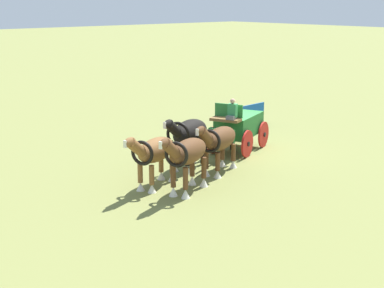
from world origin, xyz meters
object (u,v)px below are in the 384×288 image
object	(u,v)px
draft_horse_rear_near	(219,141)
show_wagon	(238,126)
draft_horse_lead_off	(154,152)
draft_horse_rear_off	(189,134)
draft_horse_lead_near	(187,154)

from	to	relation	value
draft_horse_rear_near	show_wagon	bearing A→B (deg)	-147.69
draft_horse_lead_off	draft_horse_rear_off	bearing A→B (deg)	-158.39
draft_horse_rear_near	draft_horse_rear_off	distance (m)	1.30
draft_horse_rear_near	draft_horse_lead_off	xyz separation A→B (m)	(2.90, -0.25, -0.00)
draft_horse_rear_off	draft_horse_lead_near	world-z (taller)	draft_horse_rear_off
draft_horse_rear_near	draft_horse_rear_off	xyz separation A→B (m)	(0.46, -1.22, 0.10)
draft_horse_lead_near	draft_horse_lead_off	bearing A→B (deg)	-68.21
draft_horse_rear_near	draft_horse_lead_off	distance (m)	2.91
draft_horse_lead_near	draft_horse_rear_off	bearing A→B (deg)	-132.03
draft_horse_rear_near	draft_horse_lead_off	size ratio (longest dim) A/B	1.02
show_wagon	draft_horse_lead_off	xyz separation A→B (m)	(5.83, 1.60, 0.18)
show_wagon	draft_horse_rear_off	world-z (taller)	show_wagon
show_wagon	draft_horse_rear_off	distance (m)	3.46
draft_horse_rear_off	draft_horse_lead_off	xyz separation A→B (m)	(2.44, 0.97, -0.11)
show_wagon	draft_horse_rear_off	xyz separation A→B (m)	(3.39, 0.64, 0.29)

